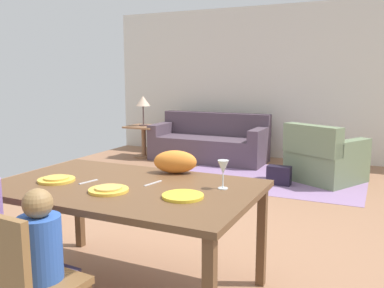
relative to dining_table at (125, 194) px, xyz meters
name	(u,v)px	position (x,y,z in m)	size (l,w,h in m)	color
ground_plane	(212,212)	(-0.11, 1.82, -0.70)	(6.67, 6.60, 0.02)	#976A4D
back_wall	(284,83)	(-0.11, 5.18, 0.66)	(6.67, 0.10, 2.70)	silver
dining_table	(125,194)	(0.00, 0.00, 0.00)	(1.74, 1.08, 0.76)	brown
plate_near_man	(56,180)	(-0.48, -0.12, 0.08)	(0.25, 0.25, 0.02)	yellow
pizza_near_man	(56,178)	(-0.48, -0.12, 0.09)	(0.17, 0.17, 0.01)	gold
plate_near_child	(109,190)	(0.00, -0.18, 0.08)	(0.25, 0.25, 0.02)	yellow
pizza_near_child	(108,188)	(0.00, -0.18, 0.09)	(0.17, 0.17, 0.01)	gold
plate_near_woman	(183,196)	(0.48, -0.10, 0.08)	(0.25, 0.25, 0.02)	yellow
wine_glass	(223,169)	(0.63, 0.18, 0.20)	(0.07, 0.07, 0.19)	silver
fork	(89,182)	(-0.26, -0.05, 0.07)	(0.02, 0.15, 0.01)	silver
knife	(153,183)	(0.16, 0.10, 0.07)	(0.01, 0.17, 0.01)	silver
dining_chair_child	(19,283)	(-0.01, -0.90, -0.20)	(0.45, 0.45, 0.87)	olive
person_child	(47,279)	(0.00, -0.73, -0.26)	(0.22, 0.29, 0.92)	#3E3553
cat	(175,162)	(0.15, 0.44, 0.15)	(0.32, 0.16, 0.17)	orange
area_rug	(271,178)	(0.11, 3.56, -0.69)	(2.60, 1.80, 0.01)	#906F9C
couch	(210,143)	(-1.21, 4.42, -0.39)	(2.00, 0.86, 0.82)	#52414E
armchair	(324,159)	(0.81, 3.72, -0.37)	(1.16, 1.16, 0.82)	#6C7E5C
side_table	(144,137)	(-2.41, 4.16, -0.32)	(0.56, 0.56, 0.58)	#8E6243
table_lamp	(143,102)	(-2.41, 4.16, 0.31)	(0.26, 0.26, 0.54)	brown
handbag	(279,175)	(0.29, 3.26, -0.56)	(0.32, 0.16, 0.26)	black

